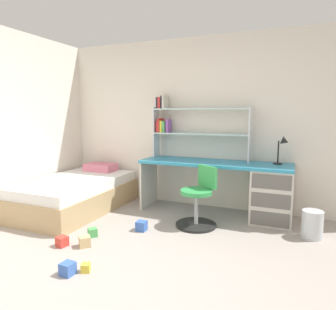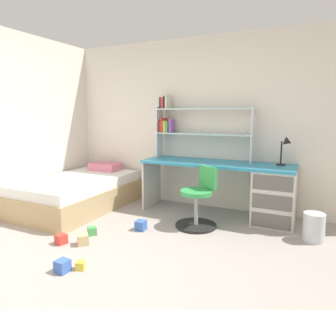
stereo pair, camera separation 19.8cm
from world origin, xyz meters
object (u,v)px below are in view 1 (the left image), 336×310
Objects in this scene: waste_bin at (312,224)px; toy_block_blue_0 at (141,226)px; swivel_chair at (198,203)px; bed_platform at (75,194)px; toy_block_natural_2 at (85,242)px; toy_block_red_3 at (62,241)px; bookshelf_hutch at (188,123)px; toy_block_yellow_1 at (86,268)px; toy_block_blue_5 at (68,269)px; toy_block_green_4 at (93,232)px; desk at (255,188)px; desk_lamp at (283,146)px.

waste_bin reaches higher than toy_block_blue_0.
swivel_chair is 1.90m from bed_platform.
toy_block_red_3 is (-0.23, -0.09, -0.00)m from toy_block_natural_2.
toy_block_natural_2 is at bearing -106.97° from bookshelf_hutch.
bookshelf_hutch is at bearing 73.03° from toy_block_natural_2.
bookshelf_hutch is at bearing 67.47° from toy_block_red_3.
toy_block_blue_5 is (-0.12, -0.10, 0.02)m from toy_block_yellow_1.
toy_block_green_4 is at bearing 67.01° from toy_block_red_3.
desk is at bearing 39.10° from toy_block_green_4.
waste_bin is at bearing 16.46° from toy_block_blue_0.
waste_bin is 2.58m from toy_block_natural_2.
bed_platform is 23.70× the size of toy_block_yellow_1.
waste_bin is 2.01m from toy_block_blue_0.
waste_bin is at bearing 5.86° from swivel_chair.
swivel_chair is 6.46× the size of toy_block_blue_0.
toy_block_red_3 reaches higher than toy_block_green_4.
toy_block_red_3 is at bearing -135.50° from swivel_chair.
desk_lamp is at bearing -3.84° from bookshelf_hutch.
toy_block_blue_5 is at bearing -68.18° from toy_block_green_4.
bookshelf_hutch is 1.91× the size of swivel_chair.
toy_block_green_4 is (0.87, -0.75, -0.19)m from bed_platform.
bed_platform is at bearing -166.23° from desk_lamp.
desk_lamp is at bearing 53.90° from toy_block_yellow_1.
desk is at bearing -10.48° from bookshelf_hutch.
waste_bin is 3.29× the size of toy_block_green_4.
toy_block_natural_2 is 0.27m from toy_block_green_4.
swivel_chair reaches higher than toy_block_red_3.
bookshelf_hutch is at bearing 169.52° from desk.
desk_lamp is 2.82m from toy_block_yellow_1.
desk is 26.91× the size of toy_block_yellow_1.
toy_block_natural_2 reaches higher than toy_block_red_3.
waste_bin is 2.83m from toy_block_red_3.
swivel_chair reaches higher than toy_block_green_4.
toy_block_yellow_1 is 0.67m from toy_block_red_3.
bed_platform is 3.24m from waste_bin.
bed_platform is 1.33m from toy_block_red_3.
desk_lamp is at bearing 13.77° from bed_platform.
desk_lamp is at bearing 36.13° from toy_block_green_4.
bed_platform is (-1.90, -0.06, -0.06)m from swivel_chair.
toy_block_blue_0 is 1.12× the size of toy_block_red_3.
swivel_chair is 2.36× the size of waste_bin.
toy_block_yellow_1 is at bearing -57.78° from toy_block_green_4.
waste_bin is (1.33, 0.14, -0.14)m from swivel_chair.
swivel_chair is 0.77m from toy_block_blue_0.
toy_block_red_3 is (-0.78, -1.89, -1.24)m from bookshelf_hutch.
swivel_chair reaches higher than waste_bin.
toy_block_green_4 is (0.15, 0.34, -0.00)m from toy_block_red_3.
bed_platform is at bearing 164.18° from toy_block_blue_0.
desk_lamp is 1.05m from waste_bin.
desk is at bearing 45.60° from toy_block_natural_2.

